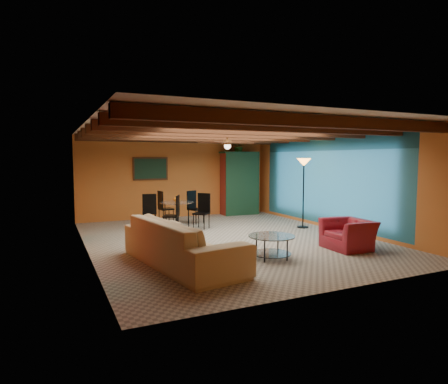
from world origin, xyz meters
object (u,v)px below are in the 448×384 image
armchair (348,234)px  vase (177,189)px  coffee_table (272,247)px  floor_lamp (303,193)px  armoire (239,184)px  dining_table (177,210)px  sofa (182,242)px  potted_plant (239,146)px

armchair → vase: 4.96m
coffee_table → floor_lamp: bearing=43.9°
coffee_table → armoire: size_ratio=0.43×
armoire → floor_lamp: bearing=-79.4°
dining_table → vase: 0.61m
sofa → vase: (1.13, 3.85, 0.68)m
sofa → armchair: bearing=-104.3°
sofa → armoire: bearing=-45.4°
potted_plant → vase: bearing=-151.0°
sofa → coffee_table: size_ratio=3.19×
vase → floor_lamp: bearing=-26.5°
sofa → vase: bearing=-25.7°
armchair → floor_lamp: 2.72m
dining_table → armoire: bearing=29.0°
armoire → potted_plant: (0.00, 0.00, 1.34)m
vase → armoire: bearing=29.0°
coffee_table → dining_table: bearing=98.4°
coffee_table → armoire: 6.18m
dining_table → potted_plant: (2.80, 1.56, 1.91)m
floor_lamp → vase: bearing=153.5°
armoire → potted_plant: bearing=0.0°
coffee_table → potted_plant: bearing=69.0°
armoire → dining_table: bearing=-148.4°
armchair → potted_plant: bearing=180.0°
floor_lamp → potted_plant: (-0.45, 3.18, 1.42)m
armchair → armoire: armoire is taller
floor_lamp → vase: (-3.25, 1.62, 0.11)m
armoire → vase: 3.21m
sofa → armoire: armoire is taller
armchair → potted_plant: size_ratio=1.94×
armchair → armoire: size_ratio=0.46×
armoire → floor_lamp: (0.45, -3.18, -0.08)m
coffee_table → floor_lamp: floor_lamp is taller
coffee_table → armoire: armoire is taller
armchair → floor_lamp: floor_lamp is taller
armchair → coffee_table: 1.96m
dining_table → vase: bearing=180.0°
armchair → dining_table: (-2.57, 4.17, 0.18)m
dining_table → floor_lamp: (3.25, -1.62, 0.49)m
coffee_table → armoire: (2.19, 5.72, 0.84)m
floor_lamp → potted_plant: potted_plant is taller
sofa → potted_plant: potted_plant is taller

